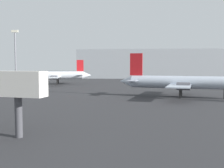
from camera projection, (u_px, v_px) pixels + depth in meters
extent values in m
cylinder|color=#B2BCCC|center=(187.00, 82.00, 55.73)|extent=(23.57, 7.77, 2.69)
cone|color=#B2BCCC|center=(126.00, 81.00, 59.79)|extent=(3.47, 3.27, 2.69)
cube|color=#B2BCCC|center=(181.00, 84.00, 56.12)|extent=(8.54, 20.53, 0.21)
cube|color=#B2BCCC|center=(134.00, 80.00, 59.18)|extent=(3.67, 7.66, 0.14)
cube|color=red|center=(136.00, 64.00, 58.79)|extent=(2.80, 0.87, 4.92)
cylinder|color=#4C4C54|center=(185.00, 84.00, 59.53)|extent=(2.92, 2.12, 1.58)
cylinder|color=#4C4C54|center=(183.00, 86.00, 52.29)|extent=(2.92, 2.12, 1.58)
cube|color=black|center=(181.00, 92.00, 57.92)|extent=(0.52, 0.52, 1.90)
cube|color=black|center=(180.00, 94.00, 54.58)|extent=(0.52, 0.52, 1.90)
cylinder|color=silver|center=(55.00, 75.00, 94.01)|extent=(19.79, 5.99, 2.87)
cone|color=silver|center=(22.00, 75.00, 93.21)|extent=(3.58, 3.35, 2.87)
cone|color=silver|center=(87.00, 75.00, 94.80)|extent=(3.58, 3.35, 2.87)
cube|color=silver|center=(58.00, 76.00, 94.11)|extent=(6.76, 24.16, 0.18)
cube|color=silver|center=(81.00, 74.00, 94.65)|extent=(2.82, 6.57, 0.12)
cube|color=red|center=(80.00, 66.00, 94.39)|extent=(2.43, 0.61, 4.04)
cylinder|color=#4C4C54|center=(54.00, 77.00, 89.54)|extent=(2.46, 1.71, 1.36)
cylinder|color=#4C4C54|center=(58.00, 76.00, 98.61)|extent=(2.46, 1.71, 1.36)
cube|color=black|center=(37.00, 82.00, 93.74)|extent=(0.43, 0.43, 1.84)
cube|color=black|center=(57.00, 82.00, 92.74)|extent=(0.43, 0.43, 1.84)
cube|color=black|center=(58.00, 82.00, 95.75)|extent=(0.43, 0.43, 1.84)
cylinder|color=#3F3F44|center=(19.00, 117.00, 25.05)|extent=(0.70, 0.70, 3.93)
cylinder|color=slate|center=(16.00, 58.00, 95.37)|extent=(0.50, 0.50, 18.65)
cube|color=#F2EACC|center=(15.00, 31.00, 94.67)|extent=(2.40, 0.50, 0.80)
cube|color=#999EA3|center=(148.00, 64.00, 145.14)|extent=(74.05, 27.42, 14.95)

